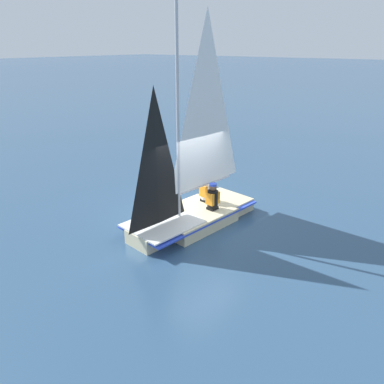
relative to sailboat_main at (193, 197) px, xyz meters
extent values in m
plane|color=#2D4C6B|center=(0.00, 0.03, -0.82)|extent=(260.00, 260.00, 0.00)
cube|color=beige|center=(0.00, 0.03, -0.63)|extent=(1.89, 2.39, 0.38)
cube|color=beige|center=(0.19, 1.59, -0.63)|extent=(1.01, 1.02, 0.38)
cube|color=beige|center=(-0.18, -1.53, -0.63)|extent=(1.50, 1.08, 0.38)
cube|color=blue|center=(0.00, 0.03, -0.51)|extent=(2.11, 4.11, 0.05)
cube|color=silver|center=(0.13, 1.13, -0.42)|extent=(1.71, 1.97, 0.04)
cylinder|color=#B7B7BC|center=(0.06, 0.53, 2.28)|extent=(0.08, 0.08, 5.43)
cylinder|color=#B7B7BC|center=(-0.06, -0.52, 0.24)|extent=(0.31, 2.10, 0.07)
pyramid|color=white|center=(-0.06, -0.52, 2.57)|extent=(0.28, 1.99, 4.60)
pyramid|color=black|center=(0.15, 1.28, 1.40)|extent=(0.21, 1.35, 3.48)
cube|color=black|center=(-0.24, -2.05, -0.69)|extent=(0.04, 0.08, 0.27)
cube|color=black|center=(-0.36, -0.47, -0.59)|extent=(0.27, 0.31, 0.45)
cylinder|color=black|center=(-0.36, -0.47, -0.11)|extent=(0.33, 0.33, 0.50)
cube|color=orange|center=(-0.36, -0.47, -0.09)|extent=(0.30, 0.37, 0.35)
sphere|color=brown|center=(-0.36, -0.47, 0.23)|extent=(0.22, 0.22, 0.22)
cylinder|color=blue|center=(-0.36, -0.47, 0.32)|extent=(0.23, 0.23, 0.06)
cube|color=black|center=(0.15, -0.85, -0.59)|extent=(0.27, 0.31, 0.45)
cylinder|color=white|center=(0.15, -0.85, -0.11)|extent=(0.33, 0.33, 0.50)
cube|color=orange|center=(0.15, -0.85, -0.09)|extent=(0.30, 0.37, 0.35)
sphere|color=tan|center=(0.15, -0.85, 0.23)|extent=(0.22, 0.22, 0.22)
cylinder|color=white|center=(0.15, -0.85, 0.32)|extent=(0.23, 0.23, 0.06)
camera|label=1|loc=(-5.93, 7.67, 4.01)|focal=35.00mm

